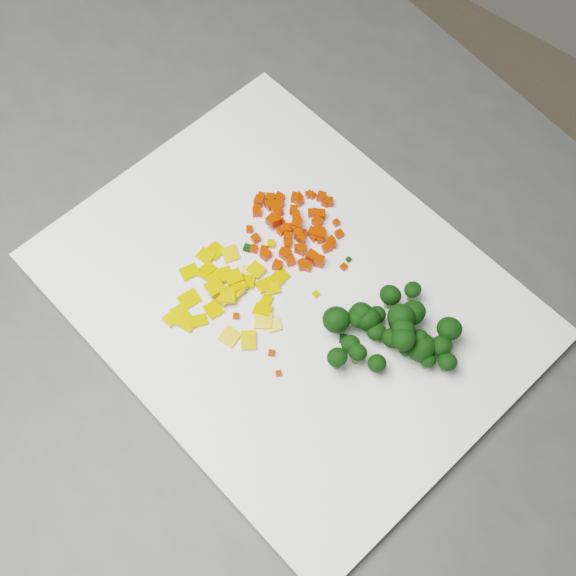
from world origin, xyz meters
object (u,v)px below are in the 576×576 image
Objects in this scene: cutting_board at (288,296)px; broccoli_pile at (394,330)px; counter_block at (281,454)px; carrot_pile at (294,221)px; pepper_pile at (226,297)px.

broccoli_pile is at bearing 11.18° from cutting_board.
counter_block is at bearing -152.63° from broccoli_pile.
counter_block is at bearing -59.80° from carrot_pile.
pepper_pile is 0.97× the size of broccoli_pile.
cutting_board is 0.06m from pepper_pile.
carrot_pile is 0.15m from broccoli_pile.
pepper_pile reaches higher than cutting_board.
counter_block is 0.47m from pepper_pile.
pepper_pile is (-0.04, -0.04, 0.01)m from cutting_board.
counter_block is 11.35× the size of carrot_pile.
pepper_pile is at bearing -89.13° from carrot_pile.
broccoli_pile is (0.10, 0.05, 0.49)m from counter_block.
carrot_pile is 0.86× the size of pepper_pile.
counter_block is 0.46m from cutting_board.
cutting_board is 3.88× the size of pepper_pile.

